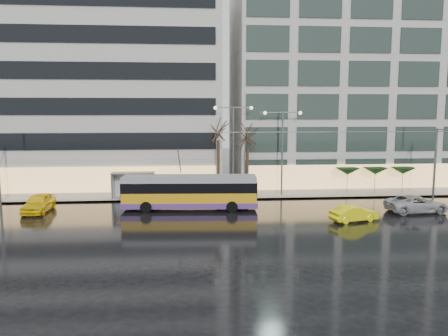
{
  "coord_description": "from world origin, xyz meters",
  "views": [
    {
      "loc": [
        -2.5,
        -32.83,
        8.64
      ],
      "look_at": [
        0.58,
        5.0,
        3.72
      ],
      "focal_mm": 35.0,
      "sensor_mm": 36.0,
      "label": 1
    }
  ],
  "objects": [
    {
      "name": "ground",
      "position": [
        0.0,
        0.0,
        0.0
      ],
      "size": [
        140.0,
        140.0,
        0.0
      ],
      "primitive_type": "plane",
      "color": "black",
      "rests_on": "ground"
    },
    {
      "name": "pedestrian_c",
      "position": [
        -8.05,
        10.47,
        1.26
      ],
      "size": [
        1.27,
        1.07,
        2.11
      ],
      "color": "black",
      "rests_on": "sidewalk"
    },
    {
      "name": "catenary",
      "position": [
        1.0,
        7.94,
        4.25
      ],
      "size": [
        42.24,
        5.12,
        7.0
      ],
      "color": "#595B60",
      "rests_on": "ground"
    },
    {
      "name": "taxi_b",
      "position": [
        10.5,
        -0.02,
        0.64
      ],
      "size": [
        4.08,
        2.32,
        1.27
      ],
      "primitive_type": "imported",
      "rotation": [
        0.0,
        0.0,
        1.84
      ],
      "color": "#FFF70D",
      "rests_on": "ground"
    },
    {
      "name": "street_lamp_far",
      "position": [
        7.0,
        10.8,
        5.71
      ],
      "size": [
        3.96,
        0.36,
        8.53
      ],
      "color": "#595B60",
      "rests_on": "sidewalk"
    },
    {
      "name": "parasol_a",
      "position": [
        14.0,
        11.0,
        2.45
      ],
      "size": [
        2.5,
        2.5,
        2.65
      ],
      "color": "#595B60",
      "rests_on": "sidewalk"
    },
    {
      "name": "bus_shelter",
      "position": [
        -8.38,
        10.69,
        1.96
      ],
      "size": [
        4.2,
        1.6,
        2.51
      ],
      "color": "#595B60",
      "rests_on": "sidewalk"
    },
    {
      "name": "street_lamp_near",
      "position": [
        2.0,
        10.8,
        5.99
      ],
      "size": [
        3.96,
        0.36,
        9.03
      ],
      "color": "#595B60",
      "rests_on": "sidewalk"
    },
    {
      "name": "parasol_c",
      "position": [
        20.0,
        11.0,
        2.45
      ],
      "size": [
        2.5,
        2.5,
        2.65
      ],
      "color": "#595B60",
      "rests_on": "sidewalk"
    },
    {
      "name": "tree_b",
      "position": [
        3.5,
        11.2,
        6.4
      ],
      "size": [
        3.2,
        3.2,
        7.7
      ],
      "color": "black",
      "rests_on": "sidewalk"
    },
    {
      "name": "sidewalk",
      "position": [
        2.0,
        14.0,
        0.07
      ],
      "size": [
        80.0,
        10.0,
        0.15
      ],
      "primitive_type": "cube",
      "color": "gray",
      "rests_on": "ground"
    },
    {
      "name": "building_left",
      "position": [
        -16.0,
        19.0,
        11.15
      ],
      "size": [
        34.0,
        14.0,
        22.0
      ],
      "primitive_type": "cube",
      "color": "#B1AEAA",
      "rests_on": "sidewalk"
    },
    {
      "name": "tree_a",
      "position": [
        0.5,
        11.0,
        7.09
      ],
      "size": [
        3.2,
        3.2,
        8.4
      ],
      "color": "black",
      "rests_on": "sidewalk"
    },
    {
      "name": "sedan_silver",
      "position": [
        17.06,
        2.55,
        0.74
      ],
      "size": [
        5.44,
        2.75,
        1.47
      ],
      "primitive_type": "imported",
      "rotation": [
        0.0,
        0.0,
        1.63
      ],
      "color": "#ACABB0",
      "rests_on": "ground"
    },
    {
      "name": "kerb",
      "position": [
        2.0,
        9.05,
        0.07
      ],
      "size": [
        80.0,
        0.1,
        0.15
      ],
      "primitive_type": "cube",
      "color": "slate",
      "rests_on": "ground"
    },
    {
      "name": "pedestrian_b",
      "position": [
        -4.73,
        12.1,
        1.04
      ],
      "size": [
        0.92,
        0.74,
        1.77
      ],
      "color": "black",
      "rests_on": "sidewalk"
    },
    {
      "name": "taxi_a",
      "position": [
        -15.48,
        5.35,
        0.8
      ],
      "size": [
        1.92,
        4.73,
        1.61
      ],
      "primitive_type": "imported",
      "rotation": [
        0.0,
        0.0,
        -0.01
      ],
      "color": "yellow",
      "rests_on": "ground"
    },
    {
      "name": "pedestrian_a",
      "position": [
        -5.65,
        11.24,
        1.61
      ],
      "size": [
        1.18,
        1.2,
        2.19
      ],
      "color": "black",
      "rests_on": "sidewalk"
    },
    {
      "name": "parasol_b",
      "position": [
        17.0,
        11.0,
        2.45
      ],
      "size": [
        2.5,
        2.5,
        2.65
      ],
      "color": "#595B60",
      "rests_on": "sidewalk"
    },
    {
      "name": "building_right",
      "position": [
        19.0,
        19.0,
        12.65
      ],
      "size": [
        32.0,
        14.0,
        25.0
      ],
      "primitive_type": "cube",
      "color": "#B1AEAA",
      "rests_on": "sidewalk"
    },
    {
      "name": "trolleybus",
      "position": [
        -2.44,
        5.24,
        1.48
      ],
      "size": [
        11.9,
        4.9,
        5.46
      ],
      "color": "orange",
      "rests_on": "ground"
    }
  ]
}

